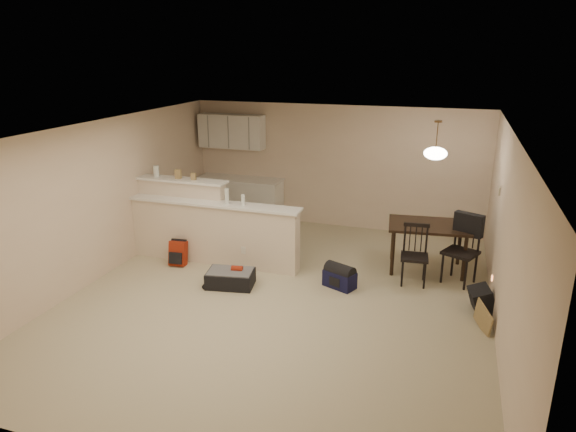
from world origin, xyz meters
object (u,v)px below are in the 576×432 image
at_px(dining_table, 429,230).
at_px(dining_chair_near, 415,255).
at_px(pendant_lamp, 435,153).
at_px(dining_chair_far, 461,251).
at_px(suitcase, 231,279).
at_px(black_daypack, 482,300).
at_px(navy_duffel, 340,279).
at_px(red_backpack, 178,253).

bearing_deg(dining_table, dining_chair_near, -110.60).
relative_size(pendant_lamp, dining_chair_near, 0.65).
bearing_deg(pendant_lamp, dining_chair_far, -35.08).
bearing_deg(pendant_lamp, suitcase, -150.82).
relative_size(dining_table, black_daypack, 3.57).
bearing_deg(navy_duffel, red_backpack, -156.62).
bearing_deg(navy_duffel, pendant_lamp, 65.57).
xyz_separation_m(dining_chair_near, dining_chair_far, (0.68, 0.25, 0.07)).
bearing_deg(black_daypack, red_backpack, 76.21).
height_order(pendant_lamp, dining_chair_near, pendant_lamp).
bearing_deg(black_daypack, dining_chair_near, 46.01).
xyz_separation_m(dining_table, navy_duffel, (-1.23, -1.11, -0.57)).
distance_m(dining_chair_near, black_daypack, 1.22).
height_order(dining_table, dining_chair_far, dining_chair_far).
distance_m(dining_table, red_backpack, 4.23).
distance_m(dining_table, dining_chair_far, 0.66).
relative_size(dining_chair_far, black_daypack, 2.81).
relative_size(suitcase, black_daypack, 1.86).
bearing_deg(pendant_lamp, red_backpack, -164.66).
height_order(dining_table, dining_chair_near, dining_chair_near).
bearing_deg(dining_chair_far, navy_duffel, -132.34).
distance_m(red_backpack, black_daypack, 4.90).
distance_m(dining_table, dining_chair_near, 0.68).
xyz_separation_m(dining_chair_far, black_daypack, (0.33, -0.87, -0.37)).
bearing_deg(dining_chair_near, pendant_lamp, 70.91).
bearing_deg(red_backpack, dining_chair_near, 2.12).
relative_size(dining_chair_near, black_daypack, 2.47).
xyz_separation_m(pendant_lamp, suitcase, (-2.86, -1.60, -1.87)).
height_order(pendant_lamp, dining_chair_far, pendant_lamp).
distance_m(suitcase, red_backpack, 1.29).
bearing_deg(navy_duffel, dining_table, 65.57).
xyz_separation_m(pendant_lamp, navy_duffel, (-1.23, -1.11, -1.86)).
relative_size(dining_chair_far, navy_duffel, 2.23).
bearing_deg(navy_duffel, suitcase, -140.08).
xyz_separation_m(dining_chair_far, red_backpack, (-4.58, -0.75, -0.33)).
distance_m(pendant_lamp, navy_duffel, 2.49).
bearing_deg(suitcase, dining_chair_far, 10.07).
distance_m(dining_chair_near, suitcase, 2.90).
distance_m(dining_chair_near, dining_chair_far, 0.73).
relative_size(dining_table, dining_chair_far, 1.27).
bearing_deg(dining_table, navy_duffel, -144.42).
xyz_separation_m(red_backpack, navy_duffel, (2.83, 0.00, -0.08)).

